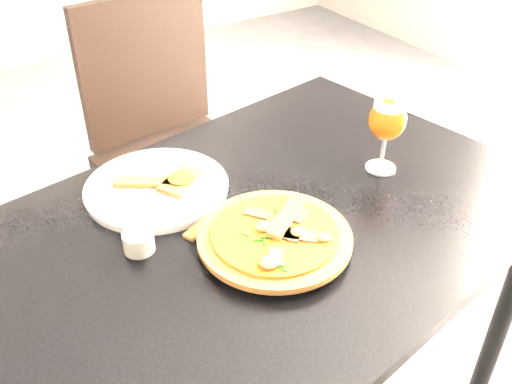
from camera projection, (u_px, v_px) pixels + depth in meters
dining_table at (265, 249)px, 1.21m from camera, size 1.32×0.99×0.75m
chair_far at (173, 144)px, 1.81m from camera, size 0.50×0.50×0.98m
plate_main at (271, 238)px, 1.09m from camera, size 0.30×0.30×0.01m
pizza at (275, 235)px, 1.07m from camera, size 0.29×0.29×0.03m
plate_second at (157, 188)px, 1.23m from camera, size 0.36×0.36×0.02m
crust_scraps at (169, 181)px, 1.23m from camera, size 0.19×0.14×0.01m
loose_crust at (205, 224)px, 1.13m from camera, size 0.11×0.07×0.01m
sauce_cup at (138, 241)px, 1.06m from camera, size 0.06×0.06×0.04m
beer_glass at (388, 120)px, 1.24m from camera, size 0.08×0.08×0.17m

